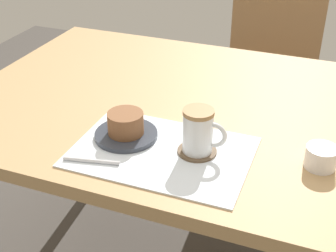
{
  "coord_description": "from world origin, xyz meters",
  "views": [
    {
      "loc": [
        0.33,
        -1.1,
        1.34
      ],
      "look_at": [
        -0.01,
        -0.22,
        0.78
      ],
      "focal_mm": 50.0,
      "sensor_mm": 36.0,
      "label": 1
    }
  ],
  "objects": [
    {
      "name": "teaspoon",
      "position": [
        -0.14,
        -0.36,
        0.74
      ],
      "size": [
        0.13,
        0.04,
        0.01
      ],
      "primitive_type": "cylinder",
      "rotation": [
        0.0,
        1.57,
        0.21
      ],
      "color": "silver",
      "rests_on": "placemat"
    },
    {
      "name": "placemat",
      "position": [
        -0.01,
        -0.26,
        0.73
      ],
      "size": [
        0.41,
        0.28,
        0.0
      ],
      "primitive_type": "cube",
      "color": "white",
      "rests_on": "dining_table"
    },
    {
      "name": "coffee_mug",
      "position": [
        0.07,
        -0.23,
        0.79
      ],
      "size": [
        0.1,
        0.07,
        0.11
      ],
      "color": "white",
      "rests_on": "coffee_coaster"
    },
    {
      "name": "pastry",
      "position": [
        -0.12,
        -0.23,
        0.77
      ],
      "size": [
        0.09,
        0.09,
        0.05
      ],
      "primitive_type": "cylinder",
      "color": "brown",
      "rests_on": "pastry_plate"
    },
    {
      "name": "sugar_bowl",
      "position": [
        0.34,
        -0.19,
        0.76
      ],
      "size": [
        0.07,
        0.07,
        0.05
      ],
      "primitive_type": "cylinder",
      "color": "white",
      "rests_on": "dining_table"
    },
    {
      "name": "dining_table",
      "position": [
        0.0,
        0.0,
        0.66
      ],
      "size": [
        1.34,
        0.9,
        0.73
      ],
      "color": "tan",
      "rests_on": "ground_plane"
    },
    {
      "name": "pastry_plate",
      "position": [
        -0.12,
        -0.23,
        0.74
      ],
      "size": [
        0.15,
        0.15,
        0.01
      ],
      "primitive_type": "cylinder",
      "color": "#333842",
      "rests_on": "placemat"
    },
    {
      "name": "coffee_coaster",
      "position": [
        0.07,
        -0.23,
        0.74
      ],
      "size": [
        0.09,
        0.09,
        0.0
      ],
      "primitive_type": "cylinder",
      "color": "brown",
      "rests_on": "placemat"
    },
    {
      "name": "wooden_chair",
      "position": [
        0.07,
        0.75,
        0.47
      ],
      "size": [
        0.44,
        0.44,
        0.84
      ],
      "rotation": [
        0.0,
        0.0,
        3.2
      ],
      "color": "#997047",
      "rests_on": "ground_plane"
    }
  ]
}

